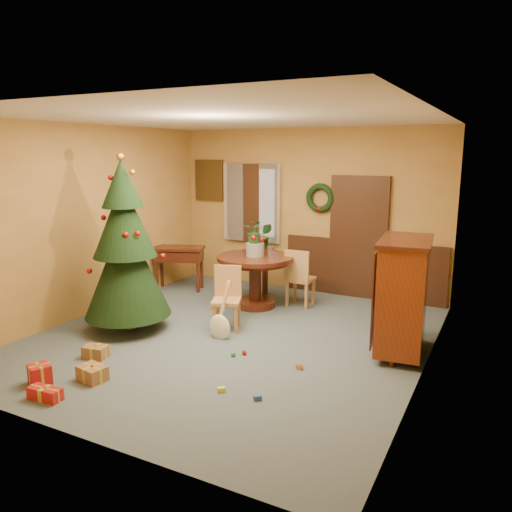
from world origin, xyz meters
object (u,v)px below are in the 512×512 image
Objects in this scene: chair_near at (227,295)px; sideboard at (403,293)px; dining_table at (255,271)px; writing_desk at (179,257)px; christmas_tree at (125,249)px.

sideboard is at bearing 4.49° from chair_near.
sideboard reaches higher than chair_near.
dining_table is at bearing 160.52° from sideboard.
dining_table is at bearing 95.51° from chair_near.
dining_table is 1.09m from chair_near.
writing_desk is at bearing 170.46° from dining_table.
sideboard is (2.51, -0.89, 0.19)m from dining_table.
sideboard is at bearing 13.79° from christmas_tree.
writing_desk is at bearing 143.12° from chair_near.
christmas_tree is at bearing -150.05° from chair_near.
sideboard is (4.22, -1.18, 0.18)m from writing_desk.
christmas_tree is 1.70× the size of sideboard.
writing_desk is (-1.82, 1.36, 0.12)m from chair_near.
writing_desk is at bearing 164.44° from sideboard.
writing_desk is at bearing 106.35° from christmas_tree.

